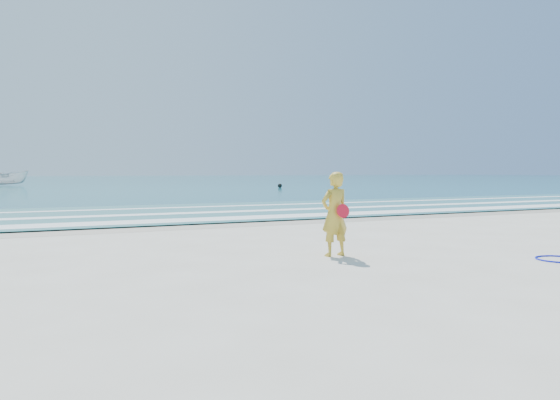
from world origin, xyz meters
name	(u,v)px	position (x,y,z in m)	size (l,w,h in m)	color
ground	(385,273)	(0.00, 0.00, 0.00)	(400.00, 400.00, 0.00)	silver
wet_sand	(209,224)	(0.00, 9.00, 0.00)	(400.00, 2.40, 0.00)	#B2A893
ocean	(48,180)	(0.00, 105.00, 0.02)	(400.00, 190.00, 0.04)	#19727F
shallow	(169,212)	(0.00, 14.00, 0.04)	(400.00, 10.00, 0.01)	#59B7AD
foam_near	(197,220)	(0.00, 10.30, 0.05)	(400.00, 1.40, 0.01)	white
foam_mid	(174,213)	(0.00, 13.20, 0.05)	(400.00, 0.90, 0.01)	white
foam_far	(154,208)	(0.00, 16.50, 0.05)	(400.00, 0.60, 0.01)	white
hoop	(559,259)	(3.73, -0.33, 0.02)	(0.83, 0.83, 0.03)	#0C18E0
boat	(6,178)	(-6.45, 62.40, 0.94)	(1.75, 4.66, 1.80)	silver
buoy	(280,186)	(17.87, 40.99, 0.26)	(0.43, 0.43, 0.43)	black
woman	(335,214)	(0.20, 1.90, 0.82)	(0.63, 0.44, 1.64)	gold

